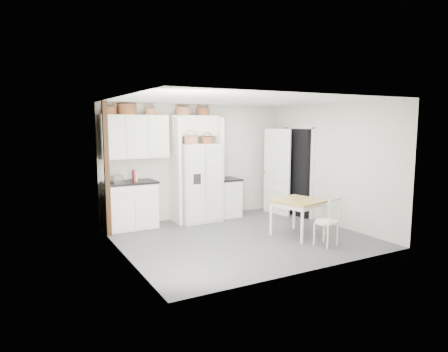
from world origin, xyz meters
TOP-DOWN VIEW (x-y plane):
  - floor at (0.00, 0.00)m, footprint 4.50×4.50m
  - ceiling at (0.00, 0.00)m, footprint 4.50×4.50m
  - wall_back at (0.00, 2.00)m, footprint 4.50×0.00m
  - wall_left at (-2.25, 0.00)m, footprint 0.00×4.00m
  - wall_right at (2.25, 0.00)m, footprint 0.00×4.00m
  - refrigerator at (-0.15, 1.61)m, footprint 0.90×0.72m
  - base_cab_left at (-1.67, 1.70)m, footprint 1.02×0.65m
  - base_cab_right at (0.64, 1.70)m, footprint 0.49×0.59m
  - dining_table at (1.04, -0.41)m, footprint 1.04×1.04m
  - windsor_chair at (1.07, -1.16)m, footprint 0.49×0.46m
  - counter_left at (-1.67, 1.70)m, footprint 1.06×0.69m
  - counter_right at (0.64, 1.70)m, footprint 0.53×0.62m
  - toaster at (-1.94, 1.65)m, footprint 0.26×0.20m
  - cookbook_red at (-1.60, 1.62)m, footprint 0.04×0.16m
  - cookbook_cream at (-1.55, 1.62)m, footprint 0.06×0.15m
  - basket_upper_a at (-2.00, 1.83)m, footprint 0.28×0.28m
  - basket_upper_b at (-1.64, 1.83)m, footprint 0.38×0.38m
  - basket_upper_c at (-1.15, 1.83)m, footprint 0.23×0.23m
  - basket_bridge_a at (-0.40, 1.83)m, footprint 0.33×0.33m
  - basket_bridge_b at (0.08, 1.83)m, footprint 0.30×0.30m
  - basket_fridge_a at (-0.36, 1.51)m, footprint 0.30×0.30m
  - basket_fridge_b at (0.02, 1.51)m, footprint 0.26×0.26m
  - upper_cabinet at (-1.50, 1.83)m, footprint 1.40×0.34m
  - bridge_cabinet at (-0.15, 1.83)m, footprint 1.12×0.34m
  - fridge_panel_left at (-0.66, 1.70)m, footprint 0.08×0.60m
  - fridge_panel_right at (0.36, 1.70)m, footprint 0.08×0.60m
  - trim_post at (-2.20, 1.35)m, footprint 0.09×0.09m
  - doorway_void at (2.16, 1.00)m, footprint 0.18×0.85m
  - door_slab at (1.80, 1.33)m, footprint 0.21×0.79m

SIDE VIEW (x-z plane):
  - floor at x=0.00m, z-range 0.00..0.00m
  - dining_table at x=1.04m, z-range 0.00..0.71m
  - base_cab_right at x=0.64m, z-range 0.00..0.86m
  - windsor_chair at x=1.07m, z-range 0.00..0.86m
  - base_cab_left at x=-1.67m, z-range 0.00..0.95m
  - refrigerator at x=-0.15m, z-range 0.00..1.74m
  - counter_right at x=0.64m, z-range 0.86..0.90m
  - counter_left at x=-1.67m, z-range 0.95..0.99m
  - doorway_void at x=2.16m, z-range 0.00..2.05m
  - door_slab at x=1.80m, z-range 0.00..2.05m
  - toaster at x=-1.94m, z-range 0.99..1.15m
  - cookbook_cream at x=-1.55m, z-range 0.99..1.20m
  - cookbook_red at x=-1.60m, z-range 0.99..1.23m
  - fridge_panel_left at x=-0.66m, z-range 0.00..2.30m
  - fridge_panel_right at x=0.36m, z-range 0.00..2.30m
  - wall_back at x=0.00m, z-range -0.95..3.55m
  - wall_left at x=-2.25m, z-range -0.70..3.30m
  - wall_right at x=2.25m, z-range -0.70..3.30m
  - trim_post at x=-2.20m, z-range 0.00..2.60m
  - basket_fridge_b at x=0.02m, z-range 1.74..1.87m
  - basket_fridge_a at x=-0.36m, z-range 1.74..1.90m
  - upper_cabinet at x=-1.50m, z-range 1.45..2.35m
  - bridge_cabinet at x=-0.15m, z-range 1.90..2.35m
  - basket_upper_c at x=-1.15m, z-range 2.35..2.48m
  - basket_upper_a at x=-2.00m, z-range 2.35..2.51m
  - basket_bridge_b at x=0.08m, z-range 2.35..2.52m
  - basket_bridge_a at x=-0.40m, z-range 2.35..2.53m
  - basket_upper_b at x=-1.64m, z-range 2.35..2.57m
  - ceiling at x=0.00m, z-range 2.60..2.60m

